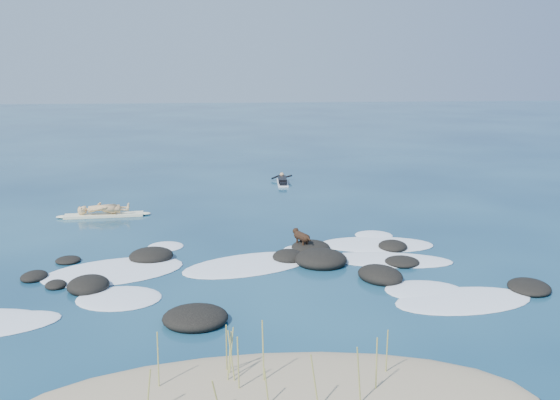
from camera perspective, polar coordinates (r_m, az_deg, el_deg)
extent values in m
plane|color=#0A2642|center=(17.99, -3.29, -5.58)|extent=(160.00, 160.00, 0.00)
cylinder|color=#9E9D4C|center=(11.29, 9.74, -13.70)|extent=(0.04, 0.09, 0.92)
cylinder|color=#9E9D4C|center=(10.85, -11.07, -14.42)|extent=(0.03, 0.12, 1.07)
cylinder|color=#9E9D4C|center=(10.68, 8.80, -14.90)|extent=(0.05, 0.09, 1.03)
cylinder|color=#9E9D4C|center=(10.53, -3.83, -15.04)|extent=(0.05, 0.04, 1.08)
cylinder|color=#9E9D4C|center=(10.86, -4.43, -14.37)|extent=(0.14, 0.20, 1.00)
cylinder|color=#9E9D4C|center=(10.79, -1.55, -13.97)|extent=(0.04, 0.15, 1.20)
cylinder|color=#9E9D4C|center=(11.11, -4.91, -13.54)|extent=(0.04, 0.29, 1.06)
cylinder|color=#9E9D4C|center=(11.15, -4.49, -13.84)|extent=(0.12, 0.16, 0.93)
cylinder|color=#9E9D4C|center=(10.18, 7.24, -16.00)|extent=(0.13, 0.07, 1.12)
cylinder|color=#9E9D4C|center=(10.01, -5.80, -17.72)|extent=(0.16, 0.17, 0.73)
cylinder|color=#9E9D4C|center=(10.91, -4.67, -14.37)|extent=(0.13, 0.23, 0.95)
cylinder|color=#9E9D4C|center=(10.15, -1.19, -17.13)|extent=(0.11, 0.12, 0.76)
cylinder|color=#9E9D4C|center=(10.00, 3.26, -16.69)|extent=(0.18, 0.11, 1.05)
cylinder|color=#9E9D4C|center=(10.08, -11.97, -17.23)|extent=(0.13, 0.09, 0.89)
ellipsoid|color=black|center=(13.92, -7.75, -10.62)|extent=(1.54, 1.46, 0.44)
ellipsoid|color=black|center=(18.87, -18.81, -5.23)|extent=(0.75, 0.77, 0.19)
ellipsoid|color=black|center=(16.88, 21.82, -7.40)|extent=(1.37, 1.50, 0.29)
ellipsoid|color=black|center=(18.44, -11.69, -5.02)|extent=(1.57, 1.49, 0.45)
ellipsoid|color=black|center=(16.42, -17.12, -7.46)|extent=(1.16, 1.25, 0.45)
ellipsoid|color=black|center=(19.39, 10.27, -4.19)|extent=(0.89, 0.95, 0.35)
ellipsoid|color=black|center=(16.89, -19.82, -7.31)|extent=(0.64, 0.73, 0.21)
ellipsoid|color=black|center=(18.99, 2.82, -4.35)|extent=(1.28, 1.45, 0.34)
ellipsoid|color=black|center=(17.70, -21.57, -6.52)|extent=(0.85, 0.96, 0.26)
ellipsoid|color=black|center=(18.01, 0.75, -5.21)|extent=(1.03, 1.09, 0.40)
ellipsoid|color=black|center=(16.63, 9.15, -6.80)|extent=(1.50, 1.65, 0.46)
ellipsoid|color=black|center=(17.72, 3.75, -5.43)|extent=(1.98, 1.99, 0.52)
ellipsoid|color=black|center=(18.00, 11.10, -5.57)|extent=(1.19, 1.18, 0.26)
ellipsoid|color=white|center=(15.64, 16.44, -8.81)|extent=(3.64, 2.17, 0.12)
ellipsoid|color=white|center=(19.64, -10.41, -4.21)|extent=(1.21, 1.22, 0.12)
ellipsoid|color=white|center=(17.65, -14.91, -6.31)|extent=(4.37, 3.41, 0.12)
ellipsoid|color=white|center=(18.29, 9.86, -5.42)|extent=(3.94, 2.32, 0.12)
ellipsoid|color=white|center=(16.03, 13.13, -8.10)|extent=(2.22, 1.85, 0.12)
ellipsoid|color=white|center=(17.62, -2.86, -5.93)|extent=(4.35, 3.23, 0.12)
ellipsoid|color=white|center=(20.81, 8.57, -3.21)|extent=(1.53, 1.49, 0.12)
ellipsoid|color=white|center=(15.64, -14.50, -8.70)|extent=(2.25, 1.94, 0.12)
ellipsoid|color=white|center=(19.77, 8.82, -4.04)|extent=(3.77, 2.25, 0.12)
ellipsoid|color=white|center=(19.05, 1.98, -4.53)|extent=(1.10, 0.90, 0.12)
cube|color=#FAF7C8|center=(24.07, -15.80, -1.34)|extent=(2.88, 0.77, 0.09)
ellipsoid|color=#FAF7C8|center=(23.97, -12.41, -1.22)|extent=(0.59, 0.36, 0.10)
ellipsoid|color=#FAF7C8|center=(24.26, -19.14, -1.46)|extent=(0.59, 0.36, 0.10)
imported|color=tan|center=(23.87, -15.93, 0.93)|extent=(0.48, 0.70, 1.85)
cube|color=white|center=(29.66, 0.22, 1.59)|extent=(0.64, 2.12, 0.08)
ellipsoid|color=white|center=(30.69, 0.14, 1.95)|extent=(0.29, 0.47, 0.08)
cube|color=black|center=(29.64, 0.22, 1.86)|extent=(0.48, 1.31, 0.21)
sphere|color=tan|center=(30.35, 0.17, 2.32)|extent=(0.23, 0.23, 0.22)
cylinder|color=black|center=(30.50, -0.34, 2.14)|extent=(0.52, 0.25, 0.24)
cylinder|color=black|center=(30.52, 0.65, 2.14)|extent=(0.50, 0.32, 0.24)
cube|color=black|center=(28.95, 0.28, 1.54)|extent=(0.36, 0.55, 0.13)
cylinder|color=black|center=(18.84, 2.03, -3.37)|extent=(0.43, 0.57, 0.25)
sphere|color=black|center=(19.03, 1.67, -3.21)|extent=(0.34, 0.34, 0.26)
sphere|color=black|center=(18.65, 2.40, -3.53)|extent=(0.31, 0.31, 0.24)
sphere|color=black|center=(19.13, 1.44, -2.85)|extent=(0.24, 0.24, 0.19)
cone|color=black|center=(19.22, 1.27, -2.81)|extent=(0.13, 0.14, 0.10)
cone|color=black|center=(19.08, 1.33, -2.66)|extent=(0.10, 0.09, 0.09)
cone|color=black|center=(19.13, 1.58, -2.62)|extent=(0.10, 0.09, 0.09)
cylinder|color=black|center=(19.02, 1.58, -4.05)|extent=(0.08, 0.08, 0.34)
cylinder|color=black|center=(19.09, 1.92, -3.99)|extent=(0.08, 0.08, 0.34)
cylinder|color=black|center=(18.73, 2.14, -4.31)|extent=(0.08, 0.08, 0.34)
cylinder|color=black|center=(18.80, 2.48, -4.25)|extent=(0.08, 0.08, 0.34)
cylinder|color=black|center=(18.54, 2.59, -3.48)|extent=(0.14, 0.24, 0.15)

